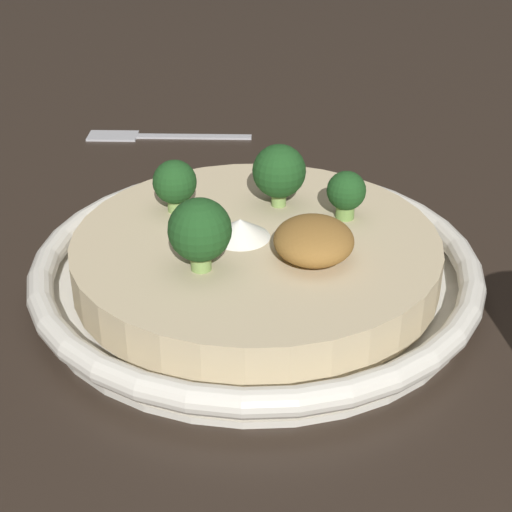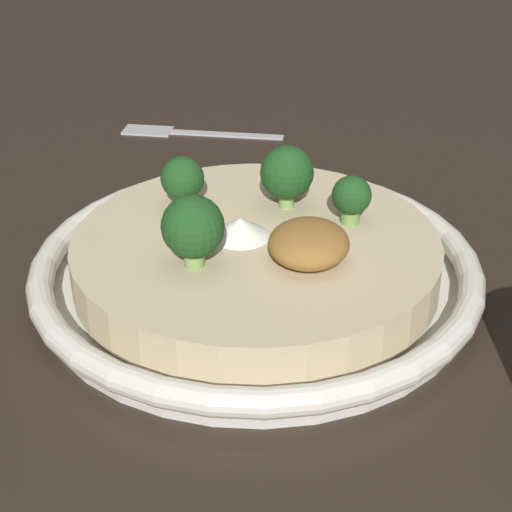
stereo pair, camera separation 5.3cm
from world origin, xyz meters
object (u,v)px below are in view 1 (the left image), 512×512
object	(u,v)px
broccoli_right	(200,231)
broccoli_front	(175,183)
fork_utensil	(151,135)
risotto_bowl	(256,263)
broccoli_back	(346,193)
broccoli_left	(279,172)

from	to	relation	value
broccoli_right	broccoli_front	xyz separation A→B (m)	(-0.08, -0.03, -0.01)
broccoli_front	fork_utensil	xyz separation A→B (m)	(-0.24, -0.06, -0.06)
risotto_bowl	broccoli_back	bearing A→B (deg)	117.35
risotto_bowl	fork_utensil	world-z (taller)	risotto_bowl
broccoli_right	broccoli_left	bearing A→B (deg)	153.43
broccoli_front	fork_utensil	distance (m)	0.25
broccoli_back	broccoli_left	bearing A→B (deg)	-110.75
risotto_bowl	broccoli_back	xyz separation A→B (m)	(-0.03, 0.06, 0.04)
broccoli_left	broccoli_right	bearing A→B (deg)	-26.57
broccoli_front	risotto_bowl	bearing A→B (deg)	58.09
broccoli_back	broccoli_right	xyz separation A→B (m)	(0.07, -0.09, 0.01)
broccoli_right	fork_utensil	size ratio (longest dim) A/B	0.29
risotto_bowl	broccoli_back	world-z (taller)	broccoli_back
broccoli_back	broccoli_right	world-z (taller)	broccoli_right
risotto_bowl	broccoli_back	distance (m)	0.08
broccoli_back	broccoli_right	size ratio (longest dim) A/B	0.73
broccoli_left	fork_utensil	distance (m)	0.27
broccoli_back	fork_utensil	world-z (taller)	broccoli_back
risotto_bowl	broccoli_front	world-z (taller)	broccoli_front
risotto_bowl	fork_utensil	bearing A→B (deg)	-156.62
broccoli_right	risotto_bowl	bearing A→B (deg)	143.23
risotto_bowl	broccoli_front	size ratio (longest dim) A/B	8.05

